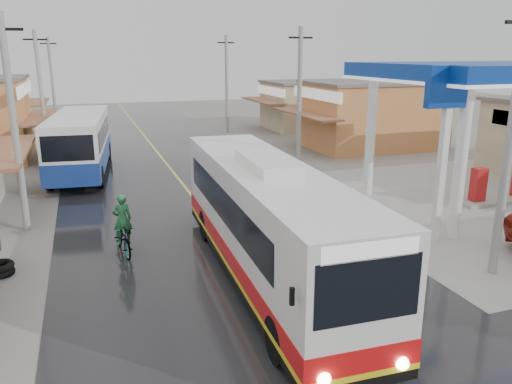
% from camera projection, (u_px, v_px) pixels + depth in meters
% --- Properties ---
extents(ground, '(120.00, 120.00, 0.00)m').
position_uv_depth(ground, '(283.00, 310.00, 13.29)').
color(ground, slate).
rests_on(ground, ground).
extents(road, '(12.00, 90.00, 0.02)m').
position_uv_depth(road, '(179.00, 179.00, 26.94)').
color(road, black).
rests_on(road, ground).
extents(centre_line, '(0.15, 90.00, 0.01)m').
position_uv_depth(centre_line, '(179.00, 179.00, 26.94)').
color(centre_line, '#D8CC4C').
rests_on(centre_line, road).
extents(shopfronts_right, '(11.00, 44.00, 4.80)m').
position_uv_depth(shopfronts_right, '(445.00, 171.00, 28.92)').
color(shopfronts_right, beige).
rests_on(shopfronts_right, ground).
extents(utility_poles_left, '(1.60, 50.00, 8.00)m').
position_uv_depth(utility_poles_left, '(40.00, 186.00, 25.65)').
color(utility_poles_left, gray).
rests_on(utility_poles_left, ground).
extents(utility_poles_right, '(1.60, 36.00, 8.00)m').
position_uv_depth(utility_poles_right, '(298.00, 170.00, 29.14)').
color(utility_poles_right, gray).
rests_on(utility_poles_right, ground).
extents(coach_bus, '(3.07, 12.04, 3.73)m').
position_uv_depth(coach_bus, '(266.00, 221.00, 14.74)').
color(coach_bus, silver).
rests_on(coach_bus, road).
extents(second_bus, '(3.72, 10.18, 3.30)m').
position_uv_depth(second_bus, '(80.00, 142.00, 27.86)').
color(second_bus, silver).
rests_on(second_bus, road).
extents(cyclist, '(0.98, 2.07, 2.14)m').
position_uv_depth(cyclist, '(123.00, 234.00, 16.87)').
color(cyclist, black).
rests_on(cyclist, ground).
extents(tyre_stack, '(0.82, 0.82, 0.42)m').
position_uv_depth(tyre_stack, '(0.00, 269.00, 15.31)').
color(tyre_stack, black).
rests_on(tyre_stack, ground).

